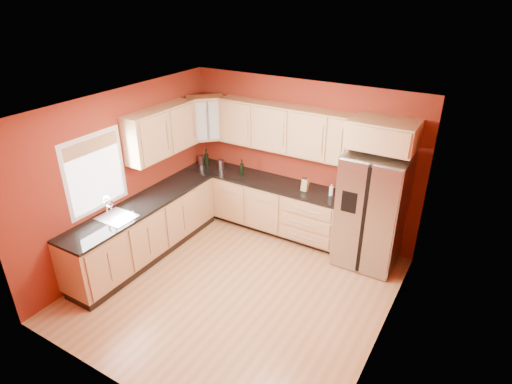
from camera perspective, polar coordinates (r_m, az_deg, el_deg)
floor at (r=6.26m, az=-2.59°, el=-12.74°), size 4.00×4.00×0.00m
ceiling at (r=5.04m, az=-3.20°, el=10.82°), size 4.00×4.00×0.00m
wall_back at (r=7.12m, az=6.03°, el=4.41°), size 4.00×0.04×2.60m
wall_front at (r=4.31m, az=-18.06°, el=-13.19°), size 4.00×0.04×2.60m
wall_left at (r=6.75m, az=-17.21°, el=2.03°), size 0.04×4.00×2.60m
wall_right at (r=4.88m, az=17.37°, el=-7.93°), size 0.04×4.00×2.60m
base_cabinets_back at (r=7.47m, az=0.92°, el=-1.62°), size 2.90×0.60×0.88m
base_cabinets_left at (r=6.93m, az=-14.56°, el=-4.96°), size 0.60×2.80×0.88m
countertop_back at (r=7.26m, az=0.91°, el=1.55°), size 2.90×0.62×0.04m
countertop_left at (r=6.71m, az=-14.94°, el=-1.63°), size 0.62×2.80×0.04m
upper_cabinets_back at (r=6.91m, az=3.75°, el=8.43°), size 2.30×0.33×0.75m
upper_cabinets_left at (r=6.92m, az=-12.50°, el=7.88°), size 0.33×1.35×0.75m
corner_upper_cabinet at (r=7.50m, az=-6.66°, el=9.77°), size 0.67×0.67×0.75m
over_fridge_cabinet at (r=6.19m, az=16.60°, el=7.40°), size 0.92×0.60×0.40m
refrigerator at (r=6.57m, az=15.13°, el=-2.35°), size 0.90×0.75×1.78m
window at (r=6.35m, az=-20.62°, el=2.41°), size 0.03×0.90×1.00m
sink_faucet at (r=6.34m, az=-18.25°, el=-2.07°), size 0.50×0.42×0.30m
canister_left at (r=7.88m, az=-7.35°, el=4.26°), size 0.13×0.13×0.17m
canister_right at (r=7.66m, az=-4.69°, el=3.70°), size 0.14×0.14×0.17m
wine_bottle_a at (r=7.73m, az=-6.61°, el=4.53°), size 0.10×0.10×0.34m
wine_bottle_b at (r=7.35m, az=-1.89°, el=3.30°), size 0.07×0.07×0.29m
knife_block at (r=6.86m, az=6.55°, el=0.92°), size 0.10×0.09×0.20m
soap_dispenser at (r=6.77m, az=10.00°, el=0.29°), size 0.07×0.07×0.19m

